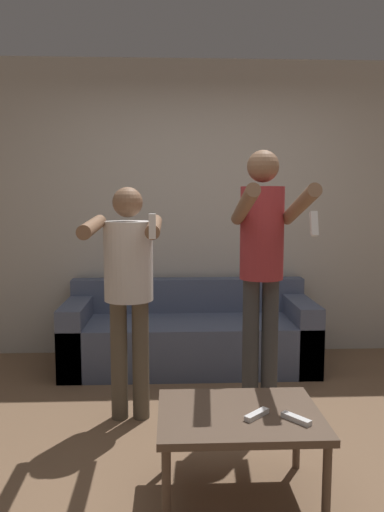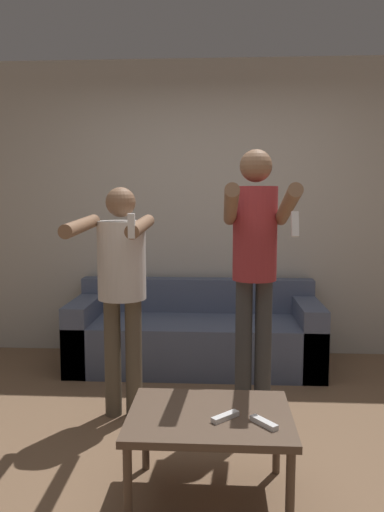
{
  "view_description": "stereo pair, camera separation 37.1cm",
  "coord_description": "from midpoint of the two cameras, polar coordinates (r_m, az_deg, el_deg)",
  "views": [
    {
      "loc": [
        -0.3,
        -2.69,
        1.46
      ],
      "look_at": [
        -0.14,
        1.0,
        1.03
      ],
      "focal_mm": 35.0,
      "sensor_mm": 36.0,
      "label": 1
    },
    {
      "loc": [
        0.08,
        -2.69,
        1.46
      ],
      "look_at": [
        -0.14,
        1.0,
        1.03
      ],
      "focal_mm": 35.0,
      "sensor_mm": 36.0,
      "label": 2
    }
  ],
  "objects": [
    {
      "name": "ground_plane",
      "position": [
        3.06,
        -0.15,
        -21.74
      ],
      "size": [
        14.0,
        14.0,
        0.0
      ],
      "primitive_type": "plane",
      "color": "brown"
    },
    {
      "name": "wall_back",
      "position": [
        4.66,
        -1.14,
        5.35
      ],
      "size": [
        6.4,
        0.06,
        2.7
      ],
      "color": "#B7B2A8",
      "rests_on": "ground_plane"
    },
    {
      "name": "couch",
      "position": [
        4.39,
        -2.76,
        -9.16
      ],
      "size": [
        2.12,
        0.8,
        0.72
      ],
      "color": "#4C5670",
      "rests_on": "ground_plane"
    },
    {
      "name": "person_standing_left",
      "position": [
        3.23,
        -10.58,
        -2.31
      ],
      "size": [
        0.43,
        0.78,
        1.53
      ],
      "color": "brown",
      "rests_on": "ground_plane"
    },
    {
      "name": "person_standing_right",
      "position": [
        3.21,
        4.8,
        0.1
      ],
      "size": [
        0.4,
        0.78,
        1.76
      ],
      "color": "#383838",
      "rests_on": "ground_plane"
    },
    {
      "name": "coffee_table",
      "position": [
        2.51,
        1.0,
        -18.46
      ],
      "size": [
        0.78,
        0.6,
        0.44
      ],
      "color": "brown",
      "rests_on": "ground_plane"
    },
    {
      "name": "remote_near",
      "position": [
        2.41,
        7.33,
        -18.06
      ],
      "size": [
        0.12,
        0.14,
        0.02
      ],
      "color": "white",
      "rests_on": "coffee_table"
    },
    {
      "name": "remote_far",
      "position": [
        2.44,
        2.89,
        -17.74
      ],
      "size": [
        0.13,
        0.13,
        0.02
      ],
      "color": "white",
      "rests_on": "coffee_table"
    }
  ]
}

